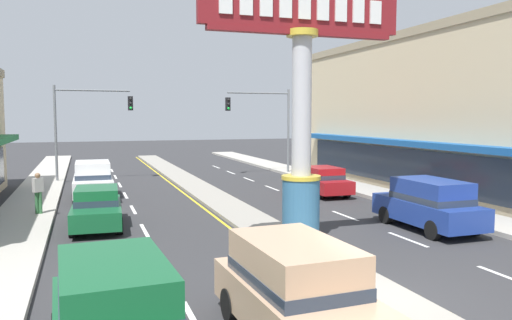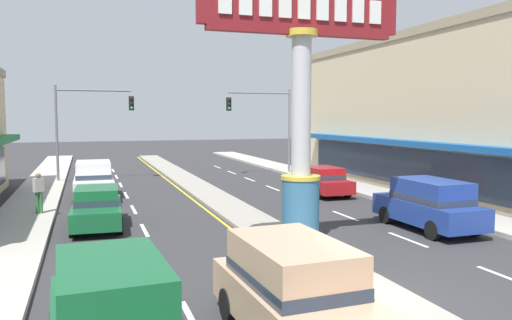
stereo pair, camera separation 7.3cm
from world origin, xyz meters
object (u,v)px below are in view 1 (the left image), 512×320
object	(u,v)px
traffic_light_right_side	(266,116)
sedan_far_left_oncoming	(97,207)
district_sign	(302,114)
storefront_right	(464,113)
suv_mid_left_lane	(115,318)
traffic_light_left_side	(85,116)
suv_near_right_lane	(93,180)
suv_far_right_lane	(429,204)
pedestrian_near_kerb	(38,191)
suv_near_left_lane	(297,290)
sedan_kerb_right	(322,180)

from	to	relation	value
traffic_light_right_side	sedan_far_left_oncoming	distance (m)	18.85
district_sign	storefront_right	bearing A→B (deg)	33.64
traffic_light_right_side	suv_mid_left_lane	world-z (taller)	traffic_light_right_side
storefront_right	traffic_light_left_side	size ratio (longest dim) A/B	3.98
suv_near_right_lane	suv_mid_left_lane	world-z (taller)	same
suv_mid_left_lane	sedan_far_left_oncoming	size ratio (longest dim) A/B	1.07
storefront_right	suv_mid_left_lane	bearing A→B (deg)	-142.84
suv_far_right_lane	pedestrian_near_kerb	distance (m)	15.72
traffic_light_left_side	sedan_far_left_oncoming	distance (m)	14.57
traffic_light_right_side	suv_near_left_lane	world-z (taller)	traffic_light_right_side
traffic_light_left_side	suv_far_right_lane	xyz separation A→B (m)	(12.03, -18.58, -3.26)
suv_near_right_lane	suv_mid_left_lane	size ratio (longest dim) A/B	0.99
traffic_light_left_side	suv_far_right_lane	distance (m)	22.37
traffic_light_left_side	district_sign	bearing A→B (deg)	-72.91
storefront_right	suv_near_left_lane	xyz separation A→B (m)	(-17.20, -15.30, -3.47)
suv_mid_left_lane	sedan_kerb_right	size ratio (longest dim) A/B	1.08
traffic_light_right_side	suv_mid_left_lane	distance (m)	28.63
storefront_right	traffic_light_right_side	world-z (taller)	storefront_right
sedan_far_left_oncoming	district_sign	bearing A→B (deg)	-44.97
traffic_light_right_side	suv_near_right_lane	world-z (taller)	traffic_light_right_side
traffic_light_right_side	suv_mid_left_lane	bearing A→B (deg)	-115.02
district_sign	storefront_right	world-z (taller)	storefront_right
storefront_right	pedestrian_near_kerb	xyz separation A→B (m)	(-22.76, -1.15, -3.30)
suv_near_right_lane	pedestrian_near_kerb	bearing A→B (deg)	-116.55
traffic_light_right_side	district_sign	bearing A→B (deg)	-107.13
suv_mid_left_lane	sedan_kerb_right	world-z (taller)	suv_mid_left_lane
suv_far_right_lane	suv_mid_left_lane	bearing A→B (deg)	-148.33
storefront_right	district_sign	bearing A→B (deg)	-146.36
sedan_kerb_right	district_sign	bearing A→B (deg)	-119.61
district_sign	sedan_kerb_right	xyz separation A→B (m)	(5.87, 10.33, -3.51)
storefront_right	suv_near_right_lane	distance (m)	21.06
storefront_right	sedan_kerb_right	size ratio (longest dim) A/B	5.72
district_sign	traffic_light_right_side	xyz separation A→B (m)	(6.16, 19.97, -0.06)
district_sign	traffic_light_right_side	distance (m)	20.89
suv_near_left_lane	sedan_far_left_oncoming	bearing A→B (deg)	106.08
suv_near_left_lane	pedestrian_near_kerb	world-z (taller)	suv_near_left_lane
suv_far_right_lane	sedan_far_left_oncoming	xyz separation A→B (m)	(-11.74, 4.42, -0.20)
suv_far_right_lane	pedestrian_near_kerb	size ratio (longest dim) A/B	2.68
suv_near_right_lane	sedan_kerb_right	xyz separation A→B (m)	(11.74, -2.78, -0.20)
suv_near_right_lane	sedan_far_left_oncoming	xyz separation A→B (m)	(0.00, -7.25, -0.20)
district_sign	pedestrian_near_kerb	world-z (taller)	district_sign
district_sign	suv_near_right_lane	size ratio (longest dim) A/B	1.76
district_sign	traffic_light_left_side	size ratio (longest dim) A/B	1.31
suv_mid_left_lane	sedan_far_left_oncoming	distance (m)	11.67
suv_near_left_lane	sedan_kerb_right	xyz separation A→B (m)	(8.44, 15.90, -0.20)
suv_far_right_lane	sedan_kerb_right	xyz separation A→B (m)	(-0.00, 8.89, -0.20)
storefront_right	suv_near_left_lane	world-z (taller)	storefront_right
suv_near_right_lane	suv_far_right_lane	size ratio (longest dim) A/B	1.00
district_sign	suv_far_right_lane	bearing A→B (deg)	13.76
suv_near_right_lane	suv_far_right_lane	distance (m)	16.56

